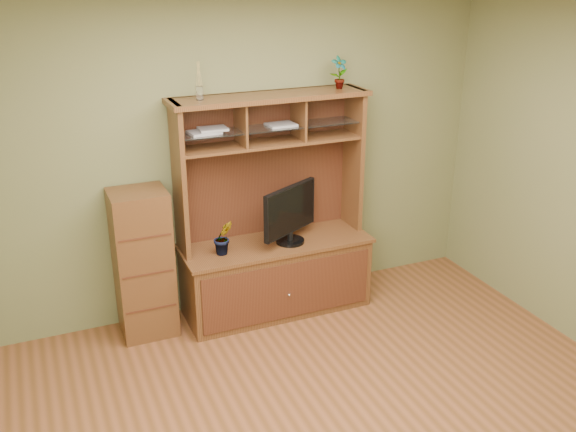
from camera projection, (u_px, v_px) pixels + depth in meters
room at (352, 247)px, 3.71m from camera, size 4.54×4.04×2.74m
media_hutch at (275, 254)px, 5.57m from camera, size 1.66×0.61×1.90m
monitor at (290, 213)px, 5.39m from camera, size 0.58×0.35×0.50m
orchid_plant at (223, 237)px, 5.22m from camera, size 0.16×0.13×0.29m
top_plant at (339, 72)px, 5.30m from camera, size 0.15×0.10×0.27m
reed_diffuser at (199, 85)px, 4.88m from camera, size 0.06×0.06×0.29m
magazines at (232, 129)px, 5.10m from camera, size 0.90×0.20×0.04m
side_cabinet at (143, 264)px, 5.17m from camera, size 0.44×0.40×1.24m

